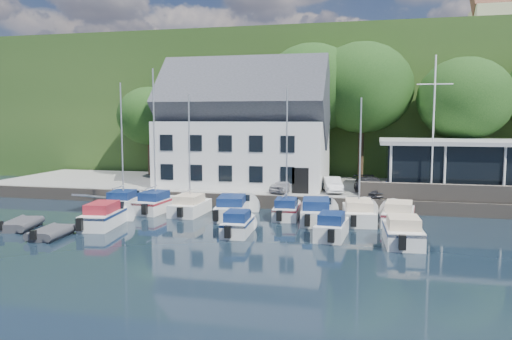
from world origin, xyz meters
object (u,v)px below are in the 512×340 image
(car_white, at_px, (332,184))
(boat_r1_3, at_px, (233,206))
(boat_r1_1, at_px, (154,148))
(boat_r2_0, at_px, (104,214))
(boat_r1_4, at_px, (287,157))
(boat_r2_2, at_px, (238,222))
(boat_r1_5, at_px, (316,210))
(boat_r1_6, at_px, (360,153))
(boat_r1_2, at_px, (189,153))
(boat_r2_4, at_px, (403,230))
(harbor_building, at_px, (244,135))
(boat_r1_7, at_px, (399,212))
(dinghy_1, at_px, (51,231))
(car_blue, at_px, (400,187))
(boat_r2_3, at_px, (332,225))
(car_dgrey, at_px, (371,186))
(boat_r1_0, at_px, (122,150))
(club_pavilion, at_px, (466,166))
(car_silver, at_px, (285,184))
(dinghy_0, at_px, (22,223))
(flagpole, at_px, (433,128))

(car_white, xyz_separation_m, boat_r1_3, (-6.31, -6.46, -0.84))
(boat_r1_1, height_order, boat_r2_0, boat_r1_1)
(car_white, bearing_deg, boat_r1_3, -147.37)
(boat_r1_4, bearing_deg, boat_r2_2, -114.80)
(boat_r1_5, distance_m, boat_r1_6, 4.67)
(boat_r1_2, bearing_deg, boat_r1_4, 4.26)
(boat_r2_0, relative_size, boat_r2_4, 1.16)
(harbor_building, height_order, car_white, harbor_building)
(boat_r1_6, height_order, boat_r1_7, boat_r1_6)
(boat_r2_2, xyz_separation_m, dinghy_1, (-10.25, -3.25, -0.35))
(boat_r1_3, relative_size, boat_r2_2, 1.44)
(boat_r1_3, bearing_deg, dinghy_1, -145.28)
(car_white, xyz_separation_m, car_blue, (5.11, -0.05, 0.01))
(boat_r1_4, height_order, boat_r1_5, boat_r1_4)
(boat_r1_4, distance_m, boat_r2_3, 6.93)
(boat_r1_3, height_order, boat_r2_3, boat_r1_3)
(boat_r1_3, bearing_deg, harbor_building, 90.85)
(boat_r2_0, bearing_deg, boat_r2_2, -7.62)
(boat_r2_2, bearing_deg, boat_r1_4, 66.53)
(car_dgrey, height_order, boat_r1_2, boat_r1_2)
(car_white, xyz_separation_m, boat_r1_1, (-12.29, -5.99, 3.06))
(boat_r1_6, bearing_deg, boat_r1_0, 173.46)
(club_pavilion, relative_size, boat_r1_4, 1.57)
(car_blue, xyz_separation_m, boat_r2_2, (-9.71, -11.25, -0.90))
(boat_r2_4, bearing_deg, boat_r1_7, 86.22)
(boat_r1_1, xyz_separation_m, boat_r1_3, (5.98, -0.47, -3.90))
(car_silver, xyz_separation_m, boat_r1_0, (-11.23, -5.05, 2.85))
(car_white, bearing_deg, boat_r1_7, -64.71)
(boat_r1_6, bearing_deg, boat_r2_0, -167.81)
(car_dgrey, bearing_deg, boat_r1_3, -165.16)
(club_pavilion, distance_m, boat_r2_3, 16.16)
(boat_r1_6, distance_m, dinghy_1, 19.50)
(club_pavilion, xyz_separation_m, boat_r1_0, (-25.05, -8.01, 1.41))
(harbor_building, bearing_deg, dinghy_0, -123.12)
(boat_r1_4, distance_m, boat_r1_5, 4.09)
(boat_r1_1, distance_m, boat_r1_7, 17.50)
(dinghy_1, bearing_deg, dinghy_0, 149.92)
(dinghy_0, bearing_deg, flagpole, 11.03)
(boat_r1_4, xyz_separation_m, boat_r2_2, (-1.98, -5.28, -3.50))
(boat_r2_3, relative_size, dinghy_0, 1.57)
(boat_r1_5, height_order, dinghy_1, boat_r1_5)
(boat_r2_4, bearing_deg, boat_r2_0, 175.30)
(club_pavilion, bearing_deg, boat_r2_3, -125.53)
(dinghy_1, bearing_deg, boat_r1_0, 86.21)
(car_white, relative_size, boat_r2_4, 0.68)
(flagpole, bearing_deg, dinghy_1, -149.25)
(flagpole, distance_m, boat_r1_2, 17.50)
(car_silver, relative_size, boat_r1_6, 0.40)
(boat_r2_0, xyz_separation_m, boat_r2_4, (18.14, -0.34, 0.01))
(car_blue, height_order, boat_r2_0, car_blue)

